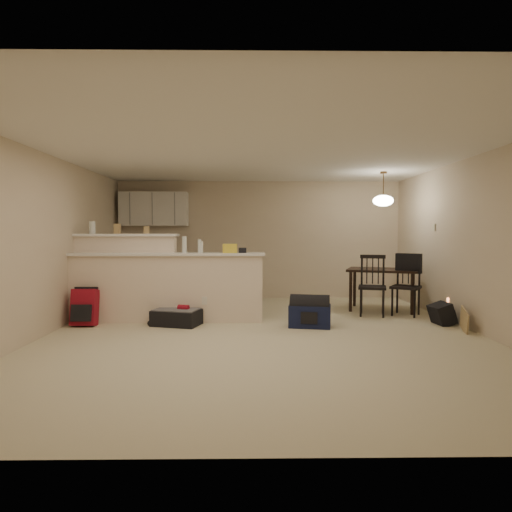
{
  "coord_description": "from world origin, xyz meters",
  "views": [
    {
      "loc": [
        -0.2,
        -6.28,
        1.42
      ],
      "look_at": [
        -0.1,
        0.7,
        1.05
      ],
      "focal_mm": 32.0,
      "sensor_mm": 36.0,
      "label": 1
    }
  ],
  "objects_px": {
    "pendant_lamp": "(383,200)",
    "black_daypack": "(442,314)",
    "red_backpack": "(85,308)",
    "dining_chair_far": "(406,285)",
    "suitcase": "(177,318)",
    "dining_chair_near": "(372,286)",
    "navy_duffel": "(310,316)",
    "dining_table": "(382,274)"
  },
  "relations": [
    {
      "from": "pendant_lamp",
      "to": "black_daypack",
      "type": "bearing_deg",
      "value": -66.81
    },
    {
      "from": "red_backpack",
      "to": "black_daypack",
      "type": "xyz_separation_m",
      "value": [
        5.45,
        0.0,
        -0.12
      ]
    },
    {
      "from": "dining_chair_far",
      "to": "black_daypack",
      "type": "bearing_deg",
      "value": -37.19
    },
    {
      "from": "suitcase",
      "to": "red_backpack",
      "type": "xyz_separation_m",
      "value": [
        -1.39,
        0.0,
        0.16
      ]
    },
    {
      "from": "dining_chair_near",
      "to": "navy_duffel",
      "type": "xyz_separation_m",
      "value": [
        -1.18,
        -0.92,
        -0.35
      ]
    },
    {
      "from": "dining_chair_near",
      "to": "dining_chair_far",
      "type": "bearing_deg",
      "value": 16.38
    },
    {
      "from": "navy_duffel",
      "to": "black_daypack",
      "type": "height_order",
      "value": "navy_duffel"
    },
    {
      "from": "dining_table",
      "to": "pendant_lamp",
      "type": "xyz_separation_m",
      "value": [
        -0.0,
        -0.0,
        1.33
      ]
    },
    {
      "from": "pendant_lamp",
      "to": "dining_chair_far",
      "type": "xyz_separation_m",
      "value": [
        0.26,
        -0.52,
        -1.48
      ]
    },
    {
      "from": "dining_table",
      "to": "navy_duffel",
      "type": "height_order",
      "value": "dining_table"
    },
    {
      "from": "dining_table",
      "to": "suitcase",
      "type": "relative_size",
      "value": 2.03
    },
    {
      "from": "dining_table",
      "to": "navy_duffel",
      "type": "xyz_separation_m",
      "value": [
        -1.5,
        -1.45,
        -0.49
      ]
    },
    {
      "from": "dining_table",
      "to": "dining_chair_near",
      "type": "distance_m",
      "value": 0.64
    },
    {
      "from": "dining_table",
      "to": "black_daypack",
      "type": "relative_size",
      "value": 3.91
    },
    {
      "from": "pendant_lamp",
      "to": "red_backpack",
      "type": "xyz_separation_m",
      "value": [
        -4.9,
        -1.29,
        -1.72
      ]
    },
    {
      "from": "dining_chair_far",
      "to": "red_backpack",
      "type": "bearing_deg",
      "value": -139.99
    },
    {
      "from": "dining_chair_far",
      "to": "red_backpack",
      "type": "xyz_separation_m",
      "value": [
        -5.16,
        -0.77,
        -0.24
      ]
    },
    {
      "from": "pendant_lamp",
      "to": "navy_duffel",
      "type": "bearing_deg",
      "value": -135.9
    },
    {
      "from": "dining_table",
      "to": "pendant_lamp",
      "type": "distance_m",
      "value": 1.33
    },
    {
      "from": "dining_chair_far",
      "to": "black_daypack",
      "type": "relative_size",
      "value": 2.87
    },
    {
      "from": "suitcase",
      "to": "black_daypack",
      "type": "distance_m",
      "value": 4.06
    },
    {
      "from": "pendant_lamp",
      "to": "suitcase",
      "type": "bearing_deg",
      "value": -159.82
    },
    {
      "from": "pendant_lamp",
      "to": "dining_chair_far",
      "type": "relative_size",
      "value": 0.6
    },
    {
      "from": "dining_table",
      "to": "red_backpack",
      "type": "relative_size",
      "value": 2.56
    },
    {
      "from": "suitcase",
      "to": "black_daypack",
      "type": "relative_size",
      "value": 1.93
    },
    {
      "from": "dining_chair_far",
      "to": "navy_duffel",
      "type": "bearing_deg",
      "value": -120.53
    },
    {
      "from": "red_backpack",
      "to": "dining_chair_near",
      "type": "bearing_deg",
      "value": 9.1
    },
    {
      "from": "navy_duffel",
      "to": "suitcase",
      "type": "bearing_deg",
      "value": -173.8
    },
    {
      "from": "black_daypack",
      "to": "dining_chair_far",
      "type": "bearing_deg",
      "value": 15.71
    },
    {
      "from": "dining_table",
      "to": "dining_chair_near",
      "type": "bearing_deg",
      "value": -101.78
    },
    {
      "from": "suitcase",
      "to": "red_backpack",
      "type": "height_order",
      "value": "red_backpack"
    },
    {
      "from": "suitcase",
      "to": "navy_duffel",
      "type": "xyz_separation_m",
      "value": [
        2.01,
        -0.16,
        0.05
      ]
    },
    {
      "from": "dining_chair_near",
      "to": "black_daypack",
      "type": "bearing_deg",
      "value": -25.4
    },
    {
      "from": "dining_chair_far",
      "to": "suitcase",
      "type": "height_order",
      "value": "dining_chair_far"
    },
    {
      "from": "dining_chair_far",
      "to": "suitcase",
      "type": "relative_size",
      "value": 1.49
    },
    {
      "from": "dining_table",
      "to": "dining_chair_near",
      "type": "xyz_separation_m",
      "value": [
        -0.32,
        -0.53,
        -0.15
      ]
    },
    {
      "from": "pendant_lamp",
      "to": "dining_chair_near",
      "type": "xyz_separation_m",
      "value": [
        -0.32,
        -0.53,
        -1.48
      ]
    },
    {
      "from": "navy_duffel",
      "to": "dining_table",
      "type": "bearing_deg",
      "value": 54.98
    },
    {
      "from": "dining_chair_near",
      "to": "suitcase",
      "type": "xyz_separation_m",
      "value": [
        -3.19,
        -0.76,
        -0.4
      ]
    },
    {
      "from": "dining_chair_far",
      "to": "navy_duffel",
      "type": "height_order",
      "value": "dining_chair_far"
    },
    {
      "from": "dining_table",
      "to": "red_backpack",
      "type": "distance_m",
      "value": 5.08
    },
    {
      "from": "pendant_lamp",
      "to": "navy_duffel",
      "type": "distance_m",
      "value": 2.77
    }
  ]
}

